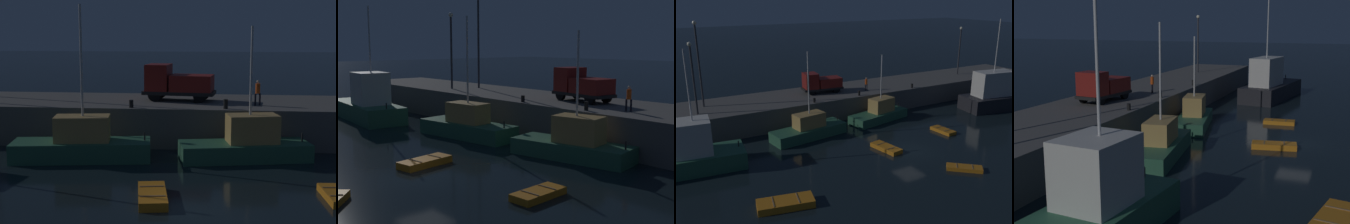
# 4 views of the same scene
# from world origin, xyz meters

# --- Properties ---
(ground_plane) EXTENTS (320.00, 320.00, 0.00)m
(ground_plane) POSITION_xyz_m (0.00, 0.00, 0.00)
(ground_plane) COLOR black
(pier_quay) EXTENTS (64.50, 7.97, 2.60)m
(pier_quay) POSITION_xyz_m (0.00, 15.01, 1.30)
(pier_quay) COLOR #5B5956
(pier_quay) RESTS_ON ground
(fishing_trawler_red) EXTENTS (8.32, 3.67, 9.00)m
(fishing_trawler_red) POSITION_xyz_m (-7.00, 7.97, 0.92)
(fishing_trawler_red) COLOR #2D6647
(fishing_trawler_red) RESTS_ON ground
(fishing_boat_blue) EXTENTS (11.00, 4.50, 10.30)m
(fishing_boat_blue) POSITION_xyz_m (-19.52, 5.81, 1.44)
(fishing_boat_blue) COLOR #2D6647
(fishing_boat_blue) RESTS_ON ground
(fishing_boat_white) EXTENTS (7.91, 3.97, 7.78)m
(fishing_boat_white) POSITION_xyz_m (2.62, 8.99, 0.91)
(fishing_boat_white) COLOR #2D6647
(fishing_boat_white) RESTS_ON ground
(dinghy_orange_near) EXTENTS (1.77, 3.35, 0.44)m
(dinghy_orange_near) POSITION_xyz_m (-1.93, 1.23, 0.20)
(dinghy_orange_near) COLOR orange
(dinghy_orange_near) RESTS_ON ground
(rowboat_white_mid) EXTENTS (1.39, 2.81, 0.38)m
(rowboat_white_mid) POSITION_xyz_m (6.38, 2.22, 0.17)
(rowboat_white_mid) COLOR orange
(rowboat_white_mid) RESTS_ON ground
(lamp_post_west) EXTENTS (0.44, 0.44, 7.36)m
(lamp_post_west) POSITION_xyz_m (-16.98, 13.43, 6.94)
(lamp_post_west) COLOR #38383D
(lamp_post_west) RESTS_ON pier_quay
(lamp_post_east) EXTENTS (0.44, 0.44, 9.19)m
(lamp_post_east) POSITION_xyz_m (-15.94, 15.96, 7.89)
(lamp_post_east) COLOR #38383D
(lamp_post_east) RESTS_ON pier_quay
(utility_truck) EXTENTS (5.21, 2.59, 2.55)m
(utility_truck) POSITION_xyz_m (-2.04, 15.19, 3.85)
(utility_truck) COLOR black
(utility_truck) RESTS_ON pier_quay
(dockworker) EXTENTS (0.43, 0.39, 1.68)m
(dockworker) POSITION_xyz_m (3.49, 13.33, 3.56)
(dockworker) COLOR black
(dockworker) RESTS_ON pier_quay
(bollard_central) EXTENTS (0.28, 0.28, 0.50)m
(bollard_central) POSITION_xyz_m (-4.67, 11.51, 2.85)
(bollard_central) COLOR black
(bollard_central) RESTS_ON pier_quay
(bollard_east) EXTENTS (0.28, 0.28, 0.61)m
(bollard_east) POSITION_xyz_m (1.38, 11.62, 2.91)
(bollard_east) COLOR black
(bollard_east) RESTS_ON pier_quay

